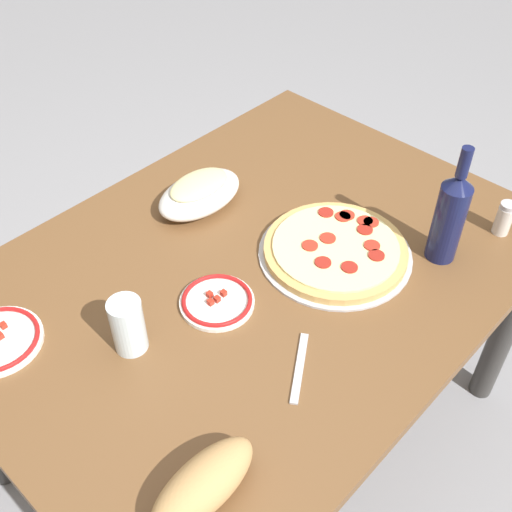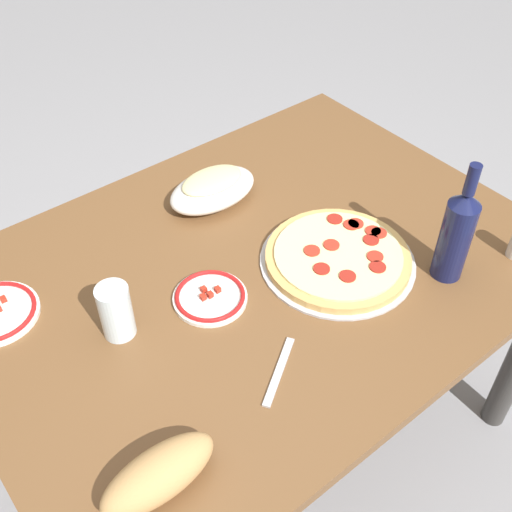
# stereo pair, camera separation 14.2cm
# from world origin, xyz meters

# --- Properties ---
(ground_plane) EXTENTS (8.00, 8.00, 0.00)m
(ground_plane) POSITION_xyz_m (0.00, 0.00, 0.00)
(ground_plane) COLOR gray
(ground_plane) RESTS_ON ground
(dining_table) EXTENTS (1.33, 0.98, 0.71)m
(dining_table) POSITION_xyz_m (0.00, 0.00, 0.60)
(dining_table) COLOR brown
(dining_table) RESTS_ON ground
(pepperoni_pizza) EXTENTS (0.36, 0.36, 0.03)m
(pepperoni_pizza) POSITION_xyz_m (-0.15, 0.11, 0.72)
(pepperoni_pizza) COLOR #B7B7BC
(pepperoni_pizza) RESTS_ON dining_table
(baked_pasta_dish) EXTENTS (0.24, 0.15, 0.08)m
(baked_pasta_dish) POSITION_xyz_m (-0.06, -0.26, 0.75)
(baked_pasta_dish) COLOR white
(baked_pasta_dish) RESTS_ON dining_table
(wine_bottle) EXTENTS (0.07, 0.07, 0.30)m
(wine_bottle) POSITION_xyz_m (-0.32, 0.29, 0.83)
(wine_bottle) COLOR #141942
(wine_bottle) RESTS_ON dining_table
(water_glass) EXTENTS (0.07, 0.07, 0.13)m
(water_glass) POSITION_xyz_m (0.34, -0.02, 0.77)
(water_glass) COLOR silver
(water_glass) RESTS_ON dining_table
(side_plate_near) EXTENTS (0.16, 0.16, 0.02)m
(side_plate_near) POSITION_xyz_m (0.14, 0.02, 0.71)
(side_plate_near) COLOR white
(side_plate_near) RESTS_ON dining_table
(bread_loaf) EXTENTS (0.21, 0.09, 0.08)m
(bread_loaf) POSITION_xyz_m (0.46, 0.32, 0.75)
(bread_loaf) COLOR tan
(bread_loaf) RESTS_ON dining_table
(spice_shaker) EXTENTS (0.04, 0.04, 0.09)m
(spice_shaker) POSITION_xyz_m (-0.49, 0.35, 0.75)
(spice_shaker) COLOR silver
(spice_shaker) RESTS_ON dining_table
(fork_right) EXTENTS (0.15, 0.11, 0.00)m
(fork_right) POSITION_xyz_m (0.15, 0.26, 0.71)
(fork_right) COLOR #B7B7BC
(fork_right) RESTS_ON dining_table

